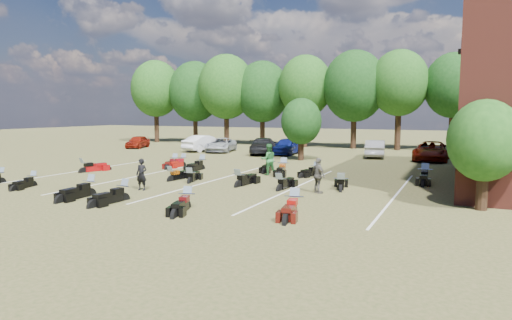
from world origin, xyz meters
The scene contains 34 objects.
ground centered at (0.00, 0.00, 0.00)m, with size 160.00×160.00×0.00m, color brown.
car_0 centered at (-21.75, 19.85, 0.66)m, with size 1.55×3.86×1.32m, color maroon.
car_1 centered at (-13.23, 19.41, 0.78)m, with size 1.65×4.73×1.56m, color silver.
car_2 centered at (-11.43, 19.42, 0.67)m, with size 2.23×4.84×1.35m, color #9C9FA4.
car_3 centered at (-6.70, 18.87, 0.76)m, with size 2.13×5.24×1.52m, color black.
car_4 centered at (-4.72, 19.47, 0.76)m, with size 1.80×4.47×1.52m, color #0C1559.
car_5 centered at (2.95, 20.34, 0.73)m, with size 1.55×4.44×1.46m, color #A2A29E.
car_6 centered at (7.49, 19.53, 0.76)m, with size 2.52×5.47×1.52m, color #530D04.
person_black centered at (-4.64, -0.93, 0.79)m, with size 0.57×0.38×1.57m, color black.
person_green centered at (-1.05, 6.64, 0.96)m, with size 0.93×0.72×1.91m, color #27682F.
person_grey centered at (3.55, 1.87, 0.85)m, with size 1.00×0.42×1.70m, color #4F4C44.
motorcycle_0 centered at (-13.07, -2.33, 0.00)m, with size 0.68×2.14×1.19m, color black, non-canonical shape.
motorcycle_1 centered at (-10.58, -2.33, 0.00)m, with size 0.63×1.99×1.11m, color black, non-canonical shape.
motorcycle_2 centered at (-3.71, -3.37, 0.00)m, with size 0.75×2.35×1.31m, color black, non-canonical shape.
motorcycle_3 centered at (-5.89, -3.12, 0.00)m, with size 0.78×2.44×1.36m, color black, non-canonical shape.
motorcycle_5 centered at (-0.24, -3.62, 0.00)m, with size 0.71×2.22×1.24m, color black, non-canonical shape.
motorcycle_6 centered at (3.95, -2.61, 0.00)m, with size 0.76×2.38×1.33m, color #3F0D09, non-canonical shape.
motorcycle_7 centered at (-12.20, 2.75, 0.00)m, with size 0.75×2.34×1.30m, color maroon, non-canonical shape.
motorcycle_8 centered at (-5.06, 2.15, 0.00)m, with size 0.68×2.14×1.19m, color black, non-canonical shape.
motorcycle_9 centered at (-3.73, 1.99, 0.00)m, with size 0.68×2.15×1.20m, color black, non-canonical shape.
motorcycle_10 centered at (-0.74, 1.96, 0.00)m, with size 0.75×2.35×1.31m, color black, non-canonical shape.
motorcycle_11 centered at (1.61, 1.80, 0.00)m, with size 0.70×2.20×1.22m, color black, non-canonical shape.
motorcycle_12 centered at (4.40, 2.85, 0.00)m, with size 0.74×2.31×1.29m, color black, non-canonical shape.
motorcycle_14 centered at (-8.78, 7.88, 0.00)m, with size 0.72×2.26×1.26m, color #4B0D0A, non-canonical shape.
motorcycle_15 centered at (-8.32, 8.22, 0.00)m, with size 0.71×2.23×1.25m, color maroon, non-canonical shape.
motorcycle_16 centered at (-6.16, 7.21, 0.00)m, with size 0.79×2.47×1.38m, color black, non-canonical shape.
motorcycle_17 centered at (-0.47, 7.68, 0.00)m, with size 0.78×2.45×1.37m, color black, non-canonical shape.
motorcycle_18 centered at (-1.78, 8.72, 0.00)m, with size 0.71×2.23×1.25m, color black, non-canonical shape.
motorcycle_19 centered at (1.59, 7.75, 0.00)m, with size 0.65×2.05×1.14m, color black, non-canonical shape.
motorcycle_20 centered at (7.88, 7.85, 0.00)m, with size 0.80×2.53×1.41m, color black, non-canonical shape.
tree_line centered at (-1.00, 29.00, 6.31)m, with size 56.00×6.00×9.79m.
young_tree_near_building centered at (10.50, 1.00, 2.75)m, with size 2.80×2.80×4.16m.
young_tree_midfield centered at (-2.00, 15.50, 3.09)m, with size 3.20×3.20×4.70m.
parking_lines centered at (-3.00, 3.00, 0.01)m, with size 20.10×14.00×0.01m.
Camera 1 is at (9.76, -18.84, 3.90)m, focal length 32.00 mm.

